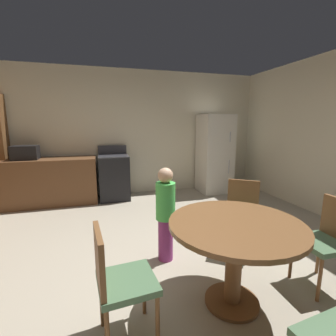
{
  "coord_description": "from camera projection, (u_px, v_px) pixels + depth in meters",
  "views": [
    {
      "loc": [
        -0.67,
        -2.29,
        1.57
      ],
      "look_at": [
        0.32,
        1.15,
        0.89
      ],
      "focal_mm": 25.46,
      "sensor_mm": 36.0,
      "label": 1
    }
  ],
  "objects": [
    {
      "name": "microwave",
      "position": [
        25.0,
        153.0,
        4.42
      ],
      "size": [
        0.44,
        0.32,
        0.26
      ],
      "primitive_type": "cube",
      "color": "black",
      "rests_on": "kitchen_counter"
    },
    {
      "name": "dining_table",
      "position": [
        235.0,
        240.0,
        2.01
      ],
      "size": [
        1.12,
        1.12,
        0.76
      ],
      "color": "brown",
      "rests_on": "ground"
    },
    {
      "name": "oven_range",
      "position": [
        114.0,
        177.0,
        4.96
      ],
      "size": [
        0.6,
        0.6,
        1.1
      ],
      "color": "black",
      "rests_on": "ground"
    },
    {
      "name": "wall_back",
      "position": [
        131.0,
        133.0,
        5.28
      ],
      "size": [
        6.18,
        0.12,
        2.7
      ],
      "primitive_type": "cube",
      "color": "beige",
      "rests_on": "ground"
    },
    {
      "name": "chair_west",
      "position": [
        117.0,
        278.0,
        1.67
      ],
      "size": [
        0.44,
        0.44,
        0.87
      ],
      "rotation": [
        0.0,
        0.0,
        6.38
      ],
      "color": "brown",
      "rests_on": "ground"
    },
    {
      "name": "ground_plane",
      "position": [
        169.0,
        267.0,
        2.63
      ],
      "size": [
        14.0,
        14.0,
        0.0
      ],
      "primitive_type": "plane",
      "color": "#A89E89"
    },
    {
      "name": "refrigerator",
      "position": [
        215.0,
        154.0,
        5.44
      ],
      "size": [
        0.68,
        0.68,
        1.76
      ],
      "color": "silver",
      "rests_on": "ground"
    },
    {
      "name": "chair_east",
      "position": [
        328.0,
        237.0,
        2.26
      ],
      "size": [
        0.41,
        0.41,
        0.87
      ],
      "rotation": [
        0.0,
        0.0,
        3.11
      ],
      "color": "brown",
      "rests_on": "ground"
    },
    {
      "name": "chair_northeast",
      "position": [
        242.0,
        211.0,
        2.94
      ],
      "size": [
        0.56,
        0.56,
        0.87
      ],
      "rotation": [
        0.0,
        0.0,
        4.08
      ],
      "color": "brown",
      "rests_on": "ground"
    },
    {
      "name": "kitchen_counter",
      "position": [
        42.0,
        182.0,
        4.59
      ],
      "size": [
        2.02,
        0.6,
        0.9
      ],
      "primitive_type": "cube",
      "color": "brown",
      "rests_on": "ground"
    },
    {
      "name": "person_child",
      "position": [
        166.0,
        212.0,
        2.69
      ],
      "size": [
        0.29,
        0.29,
        1.09
      ],
      "rotation": [
        0.0,
        0.0,
        5.14
      ],
      "color": "#8C337A",
      "rests_on": "ground"
    }
  ]
}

